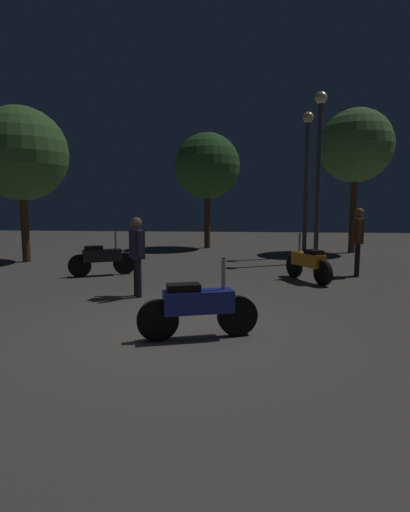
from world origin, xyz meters
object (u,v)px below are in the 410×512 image
Objects in this scene: person_bystander_far at (358,236)px; streetlamp_far at (319,156)px; motorcycle_black_parked_right at (102,258)px; person_rider_beside at (137,250)px; streetlamp_near at (307,166)px; motorcycle_blue_foreground at (198,307)px; motorcycle_orange_parked_left at (308,263)px.

person_bystander_far is 3.17m from streetlamp_far.
person_rider_beside is (1.48, -2.21, 0.48)m from motorcycle_black_parked_right.
streetlamp_near is at bearing 115.57° from person_bystander_far.
motorcycle_blue_foreground is at bearing -107.04° from streetlamp_near.
streetlamp_far is (2.80, 7.31, 2.74)m from motorcycle_blue_foreground.
person_rider_beside is (-1.45, 2.40, 0.48)m from motorcycle_blue_foreground.
motorcycle_blue_foreground is 8.29m from streetlamp_far.
streetlamp_far is (0.68, 2.98, 2.74)m from motorcycle_orange_parked_left.
streetlamp_near reaches higher than motorcycle_blue_foreground.
person_bystander_far is (1.31, 0.75, 0.58)m from motorcycle_orange_parked_left.
motorcycle_blue_foreground is 2.84m from person_rider_beside.
person_bystander_far reaches higher than motorcycle_black_parked_right.
streetlamp_far is at bearing -0.43° from motorcycle_black_parked_right.
person_bystander_far reaches higher than motorcycle_orange_parked_left.
motorcycle_blue_foreground is at bearing -110.82° from person_bystander_far.
person_rider_beside is 0.33× the size of streetlamp_near.
person_bystander_far reaches higher than person_rider_beside.
person_bystander_far reaches higher than motorcycle_blue_foreground.
streetlamp_far is (-0.63, 2.23, 2.16)m from person_bystander_far.
motorcycle_orange_parked_left is at bearing 1.83° from person_rider_beside.
streetlamp_near is at bearing 96.32° from streetlamp_far.
motorcycle_orange_parked_left is at bearing -136.86° from person_bystander_far.
person_rider_beside reaches higher than motorcycle_black_parked_right.
person_rider_beside is 7.77m from streetlamp_near.
person_rider_beside is at bearing -81.96° from motorcycle_black_parked_right.
streetlamp_far reaches higher than person_bystander_far.
motorcycle_black_parked_right is at bearing -154.80° from streetlamp_far.
motorcycle_black_parked_right is 6.40m from person_bystander_far.
motorcycle_orange_parked_left is at bearing -97.00° from streetlamp_near.
person_rider_beside is (-3.57, -1.93, 0.48)m from motorcycle_orange_parked_left.
motorcycle_blue_foreground is 5.46m from motorcycle_black_parked_right.
motorcycle_blue_foreground and motorcycle_black_parked_right have the same top height.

